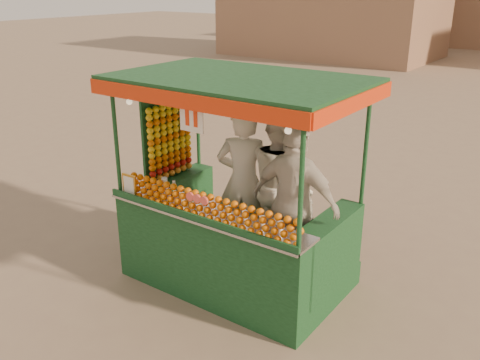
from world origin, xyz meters
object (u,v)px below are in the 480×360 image
Objects in this scene: juice_cart at (228,221)px; vendor_left at (244,181)px; vendor_right at (295,203)px; vendor_middle at (282,184)px.

juice_cart reaches higher than vendor_left.
juice_cart is 1.52× the size of vendor_right.
vendor_left is (-0.04, 0.39, 0.39)m from juice_cart.
juice_cart reaches higher than vendor_middle.
vendor_middle is 1.00× the size of vendor_right.
vendor_right is (0.87, -0.24, 0.00)m from vendor_left.
juice_cart is 1.52× the size of vendor_left.
vendor_left is at bearing 95.62° from juice_cart.
vendor_right is at bearing 10.27° from juice_cart.
juice_cart is 1.52× the size of vendor_middle.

